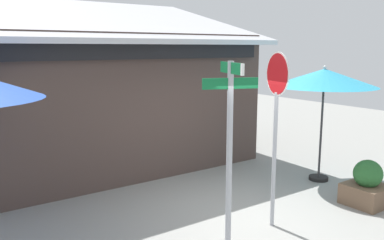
# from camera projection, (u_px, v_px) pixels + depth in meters

# --- Properties ---
(ground_plane) EXTENTS (28.00, 28.00, 0.10)m
(ground_plane) POSITION_uv_depth(u_px,v_px,m) (238.00, 214.00, 7.51)
(ground_plane) COLOR gray
(cafe_building) EXTENTS (7.68, 5.12, 4.47)m
(cafe_building) POSITION_uv_depth(u_px,v_px,m) (100.00, 96.00, 10.60)
(cafe_building) COLOR #473833
(cafe_building) RESTS_ON ground
(street_sign_post) EXTENTS (0.80, 0.86, 2.85)m
(street_sign_post) POSITION_uv_depth(u_px,v_px,m) (230.00, 137.00, 5.86)
(street_sign_post) COLOR #A8AAB2
(street_sign_post) RESTS_ON ground
(stop_sign) EXTENTS (0.23, 0.69, 2.98)m
(stop_sign) POSITION_uv_depth(u_px,v_px,m) (276.00, 109.00, 6.58)
(stop_sign) COLOR #A8AAB2
(stop_sign) RESTS_ON ground
(patio_umbrella_teal_center) EXTENTS (2.32, 2.32, 2.65)m
(patio_umbrella_teal_center) POSITION_uv_depth(u_px,v_px,m) (324.00, 79.00, 8.91)
(patio_umbrella_teal_center) COLOR black
(patio_umbrella_teal_center) RESTS_ON ground
(sidewalk_planter) EXTENTS (0.76, 0.76, 0.90)m
(sidewalk_planter) POSITION_uv_depth(u_px,v_px,m) (367.00, 186.00, 7.80)
(sidewalk_planter) COLOR brown
(sidewalk_planter) RESTS_ON ground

